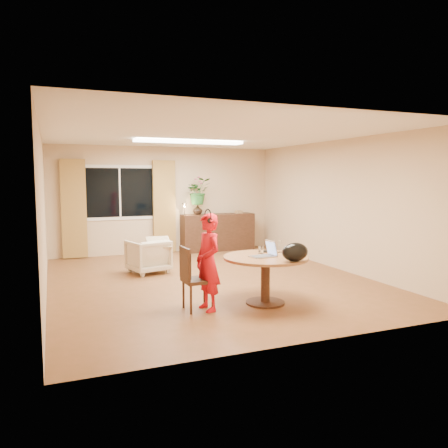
% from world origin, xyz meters
% --- Properties ---
extents(floor, '(6.50, 6.50, 0.00)m').
position_xyz_m(floor, '(0.00, 0.00, 0.00)').
color(floor, brown).
rests_on(floor, ground).
extents(ceiling, '(6.50, 6.50, 0.00)m').
position_xyz_m(ceiling, '(0.00, 0.00, 2.60)').
color(ceiling, white).
rests_on(ceiling, wall_back).
extents(wall_back, '(5.50, 0.00, 5.50)m').
position_xyz_m(wall_back, '(0.00, 3.25, 1.30)').
color(wall_back, tan).
rests_on(wall_back, floor).
extents(wall_left, '(0.00, 6.50, 6.50)m').
position_xyz_m(wall_left, '(-2.75, 0.00, 1.30)').
color(wall_left, tan).
rests_on(wall_left, floor).
extents(wall_right, '(0.00, 6.50, 6.50)m').
position_xyz_m(wall_right, '(2.75, 0.00, 1.30)').
color(wall_right, tan).
rests_on(wall_right, floor).
extents(window, '(1.70, 0.03, 1.30)m').
position_xyz_m(window, '(-1.10, 3.23, 1.50)').
color(window, white).
rests_on(window, wall_back).
extents(curtain_left, '(0.55, 0.08, 2.25)m').
position_xyz_m(curtain_left, '(-2.15, 3.15, 1.15)').
color(curtain_left, olive).
rests_on(curtain_left, wall_back).
extents(curtain_right, '(0.55, 0.08, 2.25)m').
position_xyz_m(curtain_right, '(-0.05, 3.15, 1.15)').
color(curtain_right, olive).
rests_on(curtain_right, wall_back).
extents(ceiling_panel, '(2.20, 0.35, 0.05)m').
position_xyz_m(ceiling_panel, '(0.00, 1.20, 2.57)').
color(ceiling_panel, white).
rests_on(ceiling_panel, ceiling).
extents(dining_table, '(1.24, 1.24, 0.70)m').
position_xyz_m(dining_table, '(0.25, -1.69, 0.55)').
color(dining_table, brown).
rests_on(dining_table, floor).
extents(dining_chair, '(0.44, 0.41, 0.90)m').
position_xyz_m(dining_chair, '(-0.77, -1.61, 0.45)').
color(dining_chair, black).
rests_on(dining_chair, floor).
extents(child, '(0.54, 0.40, 1.36)m').
position_xyz_m(child, '(-0.64, -1.67, 0.68)').
color(child, red).
rests_on(child, floor).
extents(laptop, '(0.39, 0.29, 0.24)m').
position_xyz_m(laptop, '(0.18, -1.72, 0.83)').
color(laptop, '#B7B7BC').
rests_on(laptop, dining_table).
extents(tumbler, '(0.08, 0.08, 0.11)m').
position_xyz_m(tumbler, '(0.30, -1.45, 0.76)').
color(tumbler, white).
rests_on(tumbler, dining_table).
extents(wine_glass, '(0.08, 0.08, 0.18)m').
position_xyz_m(wine_glass, '(0.61, -1.46, 0.80)').
color(wine_glass, white).
rests_on(wine_glass, dining_table).
extents(pot_lid, '(0.23, 0.23, 0.03)m').
position_xyz_m(pot_lid, '(0.47, -1.35, 0.72)').
color(pot_lid, white).
rests_on(pot_lid, dining_table).
extents(handbag, '(0.44, 0.33, 0.26)m').
position_xyz_m(handbag, '(0.44, -2.19, 0.83)').
color(handbag, black).
rests_on(handbag, dining_table).
extents(armchair, '(0.86, 0.88, 0.66)m').
position_xyz_m(armchair, '(-0.91, 1.05, 0.33)').
color(armchair, beige).
rests_on(armchair, floor).
extents(throw, '(0.50, 0.59, 0.03)m').
position_xyz_m(throw, '(-0.70, 1.03, 0.67)').
color(throw, beige).
rests_on(throw, armchair).
extents(sideboard, '(1.87, 0.46, 0.94)m').
position_xyz_m(sideboard, '(1.30, 3.01, 0.47)').
color(sideboard, black).
rests_on(sideboard, floor).
extents(vase, '(0.28, 0.28, 0.25)m').
position_xyz_m(vase, '(0.76, 3.01, 1.06)').
color(vase, black).
rests_on(vase, sideboard).
extents(bouquet, '(0.60, 0.52, 0.66)m').
position_xyz_m(bouquet, '(0.78, 3.01, 1.51)').
color(bouquet, '#225C22').
rests_on(bouquet, vase).
extents(book_stack, '(0.21, 0.18, 0.08)m').
position_xyz_m(book_stack, '(1.88, 3.01, 0.97)').
color(book_stack, '#886045').
rests_on(book_stack, sideboard).
extents(desk_lamp, '(0.13, 0.13, 0.31)m').
position_xyz_m(desk_lamp, '(0.40, 2.96, 1.09)').
color(desk_lamp, black).
rests_on(desk_lamp, sideboard).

